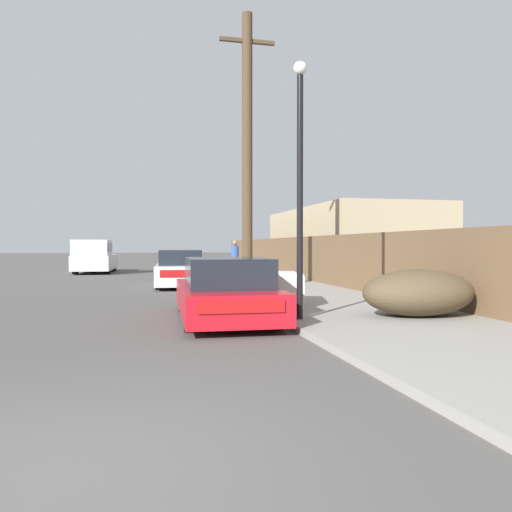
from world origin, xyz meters
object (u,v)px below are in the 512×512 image
at_px(pickup_truck, 94,257).
at_px(street_lamp, 300,171).
at_px(pedestrian, 235,258).
at_px(parked_sports_car_red, 226,292).
at_px(brush_pile, 418,293).
at_px(utility_pole, 247,149).
at_px(car_parked_mid, 180,269).
at_px(discarded_fridge, 290,289).

bearing_deg(pickup_truck, street_lamp, 108.16).
bearing_deg(pedestrian, street_lamp, -95.10).
distance_m(parked_sports_car_red, brush_pile, 3.90).
xyz_separation_m(utility_pole, pedestrian, (0.79, 6.37, -3.68)).
height_order(car_parked_mid, street_lamp, street_lamp).
distance_m(discarded_fridge, brush_pile, 3.15).
height_order(discarded_fridge, pedestrian, pedestrian).
relative_size(pickup_truck, utility_pole, 0.60).
bearing_deg(street_lamp, parked_sports_car_red, 143.28).
bearing_deg(brush_pile, car_parked_mid, 111.68).
xyz_separation_m(car_parked_mid, pickup_truck, (-4.00, 10.17, 0.27)).
xyz_separation_m(utility_pole, street_lamp, (-0.37, -6.61, -1.68)).
xyz_separation_m(parked_sports_car_red, brush_pile, (3.74, -1.11, 0.01)).
bearing_deg(pedestrian, utility_pole, -97.04).
bearing_deg(street_lamp, car_parked_mid, 98.84).
distance_m(brush_pile, pedestrian, 13.21).
height_order(discarded_fridge, pickup_truck, pickup_truck).
xyz_separation_m(pickup_truck, street_lamp, (5.53, -20.04, 2.05)).
distance_m(street_lamp, brush_pile, 3.42).
xyz_separation_m(pickup_truck, utility_pole, (5.90, -13.43, 3.73)).
relative_size(pickup_truck, street_lamp, 1.08).
xyz_separation_m(car_parked_mid, street_lamp, (1.53, -9.87, 2.33)).
relative_size(parked_sports_car_red, street_lamp, 0.92).
relative_size(parked_sports_car_red, brush_pile, 1.94).
distance_m(discarded_fridge, street_lamp, 3.42).
height_order(car_parked_mid, pickup_truck, pickup_truck).
relative_size(discarded_fridge, parked_sports_car_red, 0.41).
bearing_deg(brush_pile, pedestrian, 95.61).
height_order(street_lamp, brush_pile, street_lamp).
bearing_deg(discarded_fridge, pedestrian, 101.50).
height_order(parked_sports_car_red, pedestrian, pedestrian).
relative_size(parked_sports_car_red, pedestrian, 2.73).
bearing_deg(pickup_truck, pedestrian, 136.20).
bearing_deg(car_parked_mid, street_lamp, -77.23).
distance_m(car_parked_mid, brush_pile, 10.79).
relative_size(utility_pole, pedestrian, 5.34).
bearing_deg(pickup_truck, utility_pole, 116.46).
distance_m(utility_pole, brush_pile, 8.16).
relative_size(discarded_fridge, brush_pile, 0.80).
bearing_deg(car_parked_mid, brush_pile, -64.39).
bearing_deg(parked_sports_car_red, discarded_fridge, 39.32).
distance_m(street_lamp, pedestrian, 13.19).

